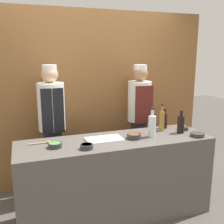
{
  "coord_description": "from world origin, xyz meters",
  "views": [
    {
      "loc": [
        -0.94,
        -2.53,
        1.82
      ],
      "look_at": [
        0.0,
        0.13,
        1.19
      ],
      "focal_mm": 42.0,
      "sensor_mm": 36.0,
      "label": 1
    }
  ],
  "objects_px": {
    "chef_right": "(139,119)",
    "cutting_board": "(104,139)",
    "sauce_bowl_yellow": "(87,146)",
    "bottle_vinegar": "(162,120)",
    "sauce_bowl_green": "(55,145)",
    "bottle_soy": "(181,124)",
    "sauce_bowl_red": "(183,128)",
    "bottle_clear": "(152,126)",
    "bottle_wine": "(165,120)",
    "sauce_bowl_brown": "(134,136)",
    "sauce_bowl_orange": "(197,134)",
    "chef_left": "(52,127)",
    "wooden_spoon": "(43,143)"
  },
  "relations": [
    {
      "from": "sauce_bowl_green",
      "to": "bottle_clear",
      "type": "height_order",
      "value": "bottle_clear"
    },
    {
      "from": "wooden_spoon",
      "to": "bottle_vinegar",
      "type": "bearing_deg",
      "value": 0.24
    },
    {
      "from": "sauce_bowl_green",
      "to": "sauce_bowl_yellow",
      "type": "bearing_deg",
      "value": -26.44
    },
    {
      "from": "sauce_bowl_yellow",
      "to": "chef_right",
      "type": "xyz_separation_m",
      "value": [
        0.96,
        0.85,
        -0.01
      ]
    },
    {
      "from": "bottle_clear",
      "to": "bottle_vinegar",
      "type": "bearing_deg",
      "value": 37.2
    },
    {
      "from": "bottle_soy",
      "to": "chef_left",
      "type": "xyz_separation_m",
      "value": [
        -1.4,
        0.7,
        -0.09
      ]
    },
    {
      "from": "wooden_spoon",
      "to": "chef_right",
      "type": "bearing_deg",
      "value": 22.3
    },
    {
      "from": "bottle_soy",
      "to": "bottle_wine",
      "type": "bearing_deg",
      "value": 106.11
    },
    {
      "from": "bottle_clear",
      "to": "bottle_soy",
      "type": "bearing_deg",
      "value": 2.09
    },
    {
      "from": "sauce_bowl_orange",
      "to": "bottle_clear",
      "type": "bearing_deg",
      "value": 161.36
    },
    {
      "from": "sauce_bowl_yellow",
      "to": "bottle_vinegar",
      "type": "xyz_separation_m",
      "value": [
        1.0,
        0.31,
        0.1
      ]
    },
    {
      "from": "sauce_bowl_yellow",
      "to": "sauce_bowl_orange",
      "type": "bearing_deg",
      "value": -1.17
    },
    {
      "from": "sauce_bowl_green",
      "to": "bottle_clear",
      "type": "distance_m",
      "value": 1.08
    },
    {
      "from": "sauce_bowl_orange",
      "to": "chef_left",
      "type": "bearing_deg",
      "value": 149.6
    },
    {
      "from": "sauce_bowl_green",
      "to": "bottle_soy",
      "type": "xyz_separation_m",
      "value": [
        1.46,
        0.01,
        0.08
      ]
    },
    {
      "from": "sauce_bowl_yellow",
      "to": "cutting_board",
      "type": "relative_size",
      "value": 0.32
    },
    {
      "from": "bottle_vinegar",
      "to": "chef_right",
      "type": "height_order",
      "value": "chef_right"
    },
    {
      "from": "sauce_bowl_orange",
      "to": "bottle_clear",
      "type": "xyz_separation_m",
      "value": [
        -0.49,
        0.16,
        0.11
      ]
    },
    {
      "from": "sauce_bowl_red",
      "to": "sauce_bowl_yellow",
      "type": "distance_m",
      "value": 1.3
    },
    {
      "from": "sauce_bowl_red",
      "to": "bottle_soy",
      "type": "height_order",
      "value": "bottle_soy"
    },
    {
      "from": "sauce_bowl_green",
      "to": "bottle_clear",
      "type": "xyz_separation_m",
      "value": [
        1.07,
        -0.0,
        0.1
      ]
    },
    {
      "from": "cutting_board",
      "to": "bottle_soy",
      "type": "height_order",
      "value": "bottle_soy"
    },
    {
      "from": "bottle_soy",
      "to": "bottle_vinegar",
      "type": "distance_m",
      "value": 0.23
    },
    {
      "from": "bottle_vinegar",
      "to": "wooden_spoon",
      "type": "height_order",
      "value": "bottle_vinegar"
    },
    {
      "from": "chef_right",
      "to": "cutting_board",
      "type": "bearing_deg",
      "value": -137.51
    },
    {
      "from": "sauce_bowl_yellow",
      "to": "bottle_soy",
      "type": "bearing_deg",
      "value": 7.46
    },
    {
      "from": "sauce_bowl_orange",
      "to": "sauce_bowl_green",
      "type": "xyz_separation_m",
      "value": [
        -1.56,
        0.17,
        0.01
      ]
    },
    {
      "from": "sauce_bowl_red",
      "to": "bottle_wine",
      "type": "bearing_deg",
      "value": 140.24
    },
    {
      "from": "sauce_bowl_brown",
      "to": "cutting_board",
      "type": "relative_size",
      "value": 0.4
    },
    {
      "from": "cutting_board",
      "to": "bottle_wine",
      "type": "relative_size",
      "value": 1.56
    },
    {
      "from": "bottle_soy",
      "to": "bottle_vinegar",
      "type": "relative_size",
      "value": 0.84
    },
    {
      "from": "sauce_bowl_brown",
      "to": "chef_right",
      "type": "height_order",
      "value": "chef_right"
    },
    {
      "from": "bottle_clear",
      "to": "bottle_wine",
      "type": "bearing_deg",
      "value": 39.56
    },
    {
      "from": "chef_left",
      "to": "bottle_clear",
      "type": "bearing_deg",
      "value": -35.27
    },
    {
      "from": "wooden_spoon",
      "to": "bottle_wine",
      "type": "bearing_deg",
      "value": 3.8
    },
    {
      "from": "sauce_bowl_red",
      "to": "bottle_clear",
      "type": "bearing_deg",
      "value": -167.02
    },
    {
      "from": "bottle_clear",
      "to": "chef_right",
      "type": "height_order",
      "value": "chef_right"
    },
    {
      "from": "cutting_board",
      "to": "sauce_bowl_brown",
      "type": "bearing_deg",
      "value": -8.76
    },
    {
      "from": "bottle_wine",
      "to": "chef_right",
      "type": "relative_size",
      "value": 0.15
    },
    {
      "from": "cutting_board",
      "to": "bottle_vinegar",
      "type": "distance_m",
      "value": 0.78
    },
    {
      "from": "bottle_soy",
      "to": "bottle_clear",
      "type": "bearing_deg",
      "value": -177.91
    },
    {
      "from": "sauce_bowl_green",
      "to": "chef_right",
      "type": "relative_size",
      "value": 0.08
    },
    {
      "from": "bottle_soy",
      "to": "sauce_bowl_green",
      "type": "bearing_deg",
      "value": -179.59
    },
    {
      "from": "sauce_bowl_green",
      "to": "sauce_bowl_red",
      "type": "bearing_deg",
      "value": 4.0
    },
    {
      "from": "bottle_vinegar",
      "to": "bottle_soy",
      "type": "bearing_deg",
      "value": -42.59
    },
    {
      "from": "bottle_wine",
      "to": "sauce_bowl_brown",
      "type": "bearing_deg",
      "value": -154.2
    },
    {
      "from": "bottle_wine",
      "to": "bottle_soy",
      "type": "height_order",
      "value": "bottle_soy"
    },
    {
      "from": "sauce_bowl_orange",
      "to": "sauce_bowl_yellow",
      "type": "bearing_deg",
      "value": 178.83
    },
    {
      "from": "sauce_bowl_brown",
      "to": "chef_left",
      "type": "relative_size",
      "value": 0.09
    },
    {
      "from": "sauce_bowl_red",
      "to": "bottle_wine",
      "type": "height_order",
      "value": "bottle_wine"
    }
  ]
}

